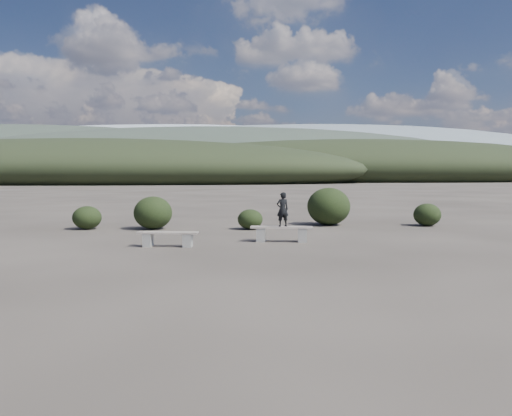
{
  "coord_description": "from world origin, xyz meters",
  "views": [
    {
      "loc": [
        -0.18,
        -10.1,
        2.06
      ],
      "look_at": [
        0.8,
        3.5,
        1.1
      ],
      "focal_mm": 35.0,
      "sensor_mm": 36.0,
      "label": 1
    }
  ],
  "objects": [
    {
      "name": "ground",
      "position": [
        0.0,
        0.0,
        0.0
      ],
      "size": [
        1200.0,
        1200.0,
        0.0
      ],
      "primitive_type": "plane",
      "color": "#322C27",
      "rests_on": "ground"
    },
    {
      "name": "bench_right",
      "position": [
        1.64,
        4.61,
        0.28
      ],
      "size": [
        1.89,
        0.65,
        0.46
      ],
      "rotation": [
        0.0,
        0.0,
        -0.14
      ],
      "color": "slate",
      "rests_on": "ground"
    },
    {
      "name": "shrub_d",
      "position": [
        4.09,
        9.25,
        0.74
      ],
      "size": [
        1.69,
        1.69,
        1.48
      ],
      "primitive_type": "ellipsoid",
      "color": "black",
      "rests_on": "ground"
    },
    {
      "name": "shrub_c",
      "position": [
        0.91,
        7.99,
        0.37
      ],
      "size": [
        0.92,
        0.92,
        0.74
      ],
      "primitive_type": "ellipsoid",
      "color": "black",
      "rests_on": "ground"
    },
    {
      "name": "bench_left",
      "position": [
        -1.65,
        3.86,
        0.26
      ],
      "size": [
        1.72,
        0.56,
        0.42
      ],
      "rotation": [
        0.0,
        0.0,
        -0.13
      ],
      "color": "slate",
      "rests_on": "ground"
    },
    {
      "name": "seated_person",
      "position": [
        1.67,
        4.61,
        0.98
      ],
      "size": [
        0.42,
        0.33,
        1.02
      ],
      "primitive_type": "imported",
      "rotation": [
        0.0,
        0.0,
        3.39
      ],
      "color": "black",
      "rests_on": "bench_right"
    },
    {
      "name": "shrub_b",
      "position": [
        -2.64,
        8.33,
        0.6
      ],
      "size": [
        1.4,
        1.4,
        1.2
      ],
      "primitive_type": "ellipsoid",
      "color": "black",
      "rests_on": "ground"
    },
    {
      "name": "shrub_a",
      "position": [
        -5.06,
        8.47,
        0.43
      ],
      "size": [
        1.04,
        1.04,
        0.85
      ],
      "primitive_type": "ellipsoid",
      "color": "black",
      "rests_on": "ground"
    },
    {
      "name": "shrub_e",
      "position": [
        7.85,
        8.68,
        0.44
      ],
      "size": [
        1.05,
        1.05,
        0.88
      ],
      "primitive_type": "ellipsoid",
      "color": "black",
      "rests_on": "ground"
    },
    {
      "name": "mountain_ridges",
      "position": [
        -7.48,
        339.06,
        10.84
      ],
      "size": [
        500.0,
        400.0,
        56.0
      ],
      "color": "black",
      "rests_on": "ground"
    }
  ]
}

